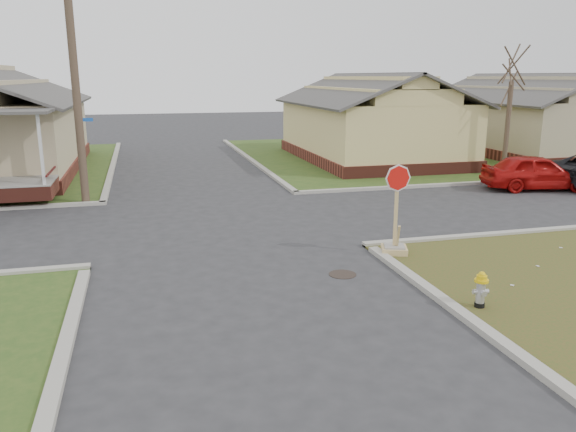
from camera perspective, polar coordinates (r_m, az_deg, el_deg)
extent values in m
plane|color=#2A2A2D|center=(13.07, -4.35, -6.06)|extent=(120.00, 120.00, 0.00)
cube|color=#2C4819|center=(38.84, 24.02, 6.23)|extent=(37.00, 19.00, 0.05)
cylinder|color=black|center=(13.17, 5.56, -5.91)|extent=(0.64, 0.64, 0.01)
cube|color=maroon|center=(31.35, 8.29, 6.21)|extent=(7.20, 11.20, 0.60)
cube|color=#EBD48A|center=(31.17, 8.40, 9.12)|extent=(7.00, 11.00, 2.60)
cube|color=maroon|center=(36.41, 23.05, 6.32)|extent=(7.20, 11.20, 0.60)
cube|color=tan|center=(36.26, 23.29, 8.82)|extent=(7.00, 11.00, 2.60)
cylinder|color=#49392A|center=(21.09, -20.85, 13.19)|extent=(0.28, 0.28, 9.00)
cylinder|color=#49392A|center=(27.63, 21.37, 8.23)|extent=(0.22, 0.22, 4.20)
cylinder|color=black|center=(11.84, 18.87, -8.51)|extent=(0.20, 0.20, 0.09)
cylinder|color=#B0B1B5|center=(11.74, 18.97, -7.36)|extent=(0.17, 0.17, 0.42)
sphere|color=#B0B1B5|center=(11.67, 19.05, -6.39)|extent=(0.17, 0.17, 0.17)
cylinder|color=yellow|center=(11.66, 19.06, -6.22)|extent=(0.27, 0.27, 0.05)
cylinder|color=yellow|center=(11.64, 19.09, -5.93)|extent=(0.20, 0.20, 0.09)
sphere|color=yellow|center=(11.62, 19.11, -5.67)|extent=(0.14, 0.14, 0.14)
cube|color=tan|center=(14.76, 10.73, -3.38)|extent=(0.64, 0.64, 0.15)
cube|color=gray|center=(14.73, 10.75, -3.02)|extent=(0.52, 0.52, 0.04)
cube|color=tan|center=(14.47, 10.93, 0.81)|extent=(0.09, 0.05, 2.17)
cylinder|color=red|center=(14.28, 11.15, 3.80)|extent=(0.58, 0.25, 0.62)
cylinder|color=silver|center=(14.29, 11.12, 3.81)|extent=(0.66, 0.29, 0.70)
imported|color=#A60D0B|center=(24.84, 23.90, 4.11)|extent=(4.48, 2.54, 1.44)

